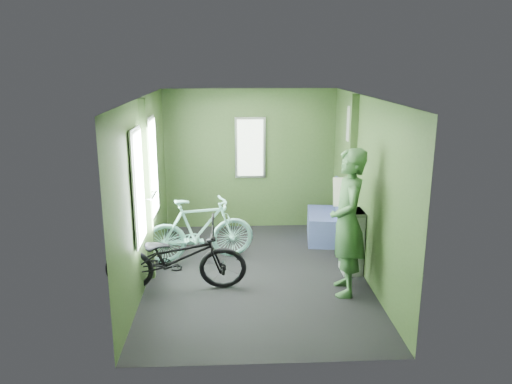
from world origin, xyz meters
TOP-DOWN VIEW (x-y plane):
  - room at (-0.04, 0.04)m, footprint 4.00×4.02m
  - bicycle_black at (-0.99, -0.44)m, footprint 1.71×0.77m
  - bicycle_mint at (-0.77, 0.50)m, footprint 1.63×0.86m
  - passenger at (1.05, -0.55)m, footprint 0.47×0.73m
  - waste_box at (1.26, 0.03)m, footprint 0.25×0.35m
  - bench_seat at (1.15, 1.28)m, footprint 0.60×0.93m

SIDE VIEW (x-z plane):
  - bicycle_black at x=-0.99m, z-range -0.50..0.50m
  - bicycle_mint at x=-0.77m, z-range -0.49..0.49m
  - bench_seat at x=1.15m, z-range -0.19..0.73m
  - waste_box at x=1.26m, z-range 0.00..0.85m
  - passenger at x=1.05m, z-range 0.00..1.77m
  - room at x=-0.04m, z-range 0.28..2.59m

